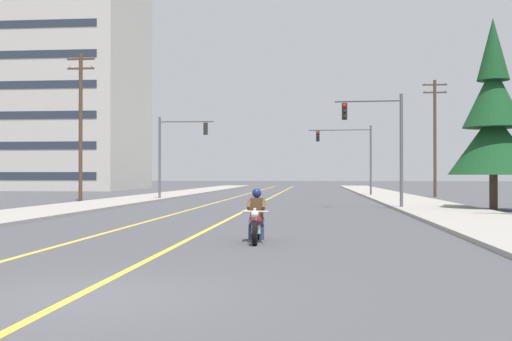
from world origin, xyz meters
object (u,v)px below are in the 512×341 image
at_px(traffic_signal_near_left, 175,146).
at_px(utility_pole_left_near, 81,123).
at_px(motorcycle_with_rider, 256,221).
at_px(apartment_building_far_left_block, 58,80).
at_px(traffic_signal_near_right, 382,135).
at_px(conifer_tree_right_verge_near, 493,122).
at_px(utility_pole_right_far, 435,134).
at_px(traffic_signal_mid_right, 352,149).

xyz_separation_m(traffic_signal_near_left, utility_pole_left_near, (-5.76, -3.93, 1.44)).
height_order(motorcycle_with_rider, apartment_building_far_left_block, apartment_building_far_left_block).
relative_size(traffic_signal_near_right, conifer_tree_right_verge_near, 0.62).
relative_size(utility_pole_right_far, apartment_building_far_left_block, 0.34).
bearing_deg(traffic_signal_near_right, apartment_building_far_left_block, 130.06).
distance_m(traffic_signal_near_right, traffic_signal_near_left, 18.19).
distance_m(traffic_signal_mid_right, apartment_building_far_left_block, 44.43).
bearing_deg(conifer_tree_right_verge_near, motorcycle_with_rider, -123.81).
bearing_deg(utility_pole_right_far, conifer_tree_right_verge_near, -92.51).
relative_size(utility_pole_right_far, conifer_tree_right_verge_near, 0.99).
bearing_deg(conifer_tree_right_verge_near, apartment_building_far_left_block, 133.58).
bearing_deg(traffic_signal_mid_right, motorcycle_with_rider, -97.37).
xyz_separation_m(traffic_signal_near_left, conifer_tree_right_verge_near, (19.61, -12.32, 0.53)).
distance_m(motorcycle_with_rider, traffic_signal_near_left, 30.00).
bearing_deg(conifer_tree_right_verge_near, traffic_signal_mid_right, 105.15).
xyz_separation_m(traffic_signal_near_left, utility_pole_right_far, (20.49, 7.79, 1.23)).
distance_m(utility_pole_left_near, utility_pole_right_far, 28.74).
height_order(utility_pole_left_near, conifer_tree_right_verge_near, utility_pole_left_near).
xyz_separation_m(utility_pole_right_far, conifer_tree_right_verge_near, (-0.88, -20.11, -0.70)).
bearing_deg(motorcycle_with_rider, utility_pole_left_near, 120.66).
xyz_separation_m(conifer_tree_right_verge_near, apartment_building_far_left_block, (-42.58, 44.75, 9.74)).
distance_m(motorcycle_with_rider, utility_pole_left_near, 28.95).
xyz_separation_m(utility_pole_right_far, apartment_building_far_left_block, (-43.46, 24.64, 9.04)).
height_order(motorcycle_with_rider, traffic_signal_near_left, traffic_signal_near_left).
height_order(traffic_signal_mid_right, utility_pole_left_near, utility_pole_left_near).
xyz_separation_m(motorcycle_with_rider, conifer_tree_right_verge_near, (10.82, 16.15, 4.00)).
relative_size(traffic_signal_near_left, utility_pole_right_far, 0.63).
distance_m(utility_pole_right_far, conifer_tree_right_verge_near, 20.14).
relative_size(traffic_signal_near_right, utility_pole_left_near, 0.60).
height_order(traffic_signal_near_right, utility_pole_left_near, utility_pole_left_near).
height_order(motorcycle_with_rider, utility_pole_right_far, utility_pole_right_far).
bearing_deg(apartment_building_far_left_block, utility_pole_left_near, -64.66).
bearing_deg(apartment_building_far_left_block, utility_pole_right_far, -29.55).
xyz_separation_m(traffic_signal_near_right, traffic_signal_mid_right, (-0.33, 21.07, 0.12)).
distance_m(motorcycle_with_rider, traffic_signal_mid_right, 38.45).
relative_size(utility_pole_left_near, conifer_tree_right_verge_near, 1.03).
xyz_separation_m(traffic_signal_mid_right, utility_pole_right_far, (6.79, -1.71, 1.15)).
distance_m(traffic_signal_mid_right, utility_pole_right_far, 7.09).
xyz_separation_m(traffic_signal_near_right, traffic_signal_near_left, (-14.03, 11.57, 0.03)).
bearing_deg(traffic_signal_mid_right, apartment_building_far_left_block, 147.99).
distance_m(motorcycle_with_rider, conifer_tree_right_verge_near, 19.84).
bearing_deg(traffic_signal_near_left, conifer_tree_right_verge_near, -32.15).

